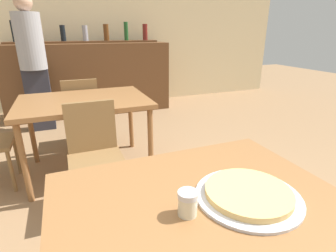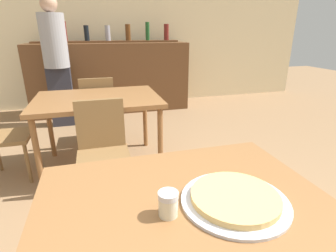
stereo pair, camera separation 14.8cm
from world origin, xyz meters
name	(u,v)px [view 1 (the left image)]	position (x,y,z in m)	size (l,w,h in m)	color
wall_back	(82,27)	(0.00, 4.31, 1.40)	(8.00, 0.05, 2.80)	beige
dining_table_near	(199,215)	(0.00, 0.00, 0.65)	(1.12, 0.84, 0.73)	brown
dining_table_far	(84,107)	(-0.28, 1.77, 0.66)	(1.17, 0.87, 0.73)	brown
bar_counter	(91,79)	(0.00, 3.81, 0.57)	(2.60, 0.56, 1.15)	brown
bar_back_shelf	(86,38)	(0.01, 3.95, 1.22)	(2.39, 0.24, 0.33)	brown
chair_far_side_front	(94,149)	(-0.28, 1.16, 0.48)	(0.40, 0.40, 0.83)	olive
chair_far_side_back	(81,108)	(-0.28, 2.37, 0.48)	(0.40, 0.40, 0.83)	olive
pizza_tray	(248,194)	(0.17, -0.06, 0.75)	(0.40, 0.40, 0.04)	silver
cheese_shaker	(188,203)	(-0.08, -0.06, 0.78)	(0.07, 0.07, 0.09)	beige
person_standing	(33,60)	(-0.77, 3.23, 0.97)	(0.34, 0.34, 1.78)	#2D2D38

